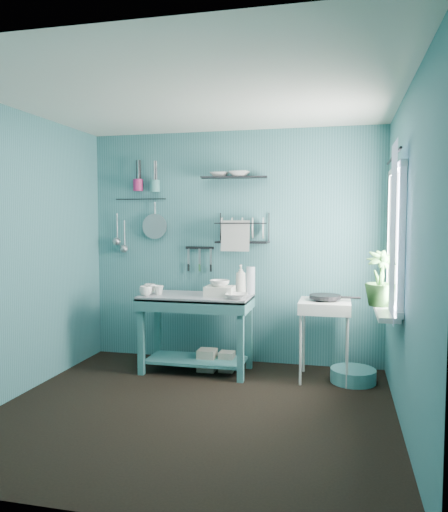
% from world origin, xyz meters
% --- Properties ---
extents(floor, '(3.20, 3.20, 0.00)m').
position_xyz_m(floor, '(0.00, 0.00, 0.00)').
color(floor, black).
rests_on(floor, ground).
extents(ceiling, '(3.20, 3.20, 0.00)m').
position_xyz_m(ceiling, '(0.00, 0.00, 2.50)').
color(ceiling, silver).
rests_on(ceiling, ground).
extents(wall_back, '(3.20, 0.00, 3.20)m').
position_xyz_m(wall_back, '(0.00, 1.50, 1.25)').
color(wall_back, '#386F73').
rests_on(wall_back, ground).
extents(wall_front, '(3.20, 0.00, 3.20)m').
position_xyz_m(wall_front, '(0.00, -1.50, 1.25)').
color(wall_front, '#386F73').
rests_on(wall_front, ground).
extents(wall_left, '(0.00, 3.00, 3.00)m').
position_xyz_m(wall_left, '(-1.60, 0.00, 1.25)').
color(wall_left, '#386F73').
rests_on(wall_left, ground).
extents(wall_right, '(0.00, 3.00, 3.00)m').
position_xyz_m(wall_right, '(1.60, 0.00, 1.25)').
color(wall_right, '#386F73').
rests_on(wall_right, ground).
extents(work_counter, '(1.12, 0.57, 0.79)m').
position_xyz_m(work_counter, '(-0.28, 1.01, 0.39)').
color(work_counter, '#367273').
rests_on(work_counter, floor).
extents(mug_left, '(0.12, 0.12, 0.10)m').
position_xyz_m(mug_left, '(-0.76, 0.85, 0.84)').
color(mug_left, silver).
rests_on(mug_left, work_counter).
extents(mug_mid, '(0.14, 0.14, 0.09)m').
position_xyz_m(mug_mid, '(-0.66, 0.95, 0.83)').
color(mug_mid, silver).
rests_on(mug_mid, work_counter).
extents(mug_right, '(0.17, 0.17, 0.10)m').
position_xyz_m(mug_right, '(-0.78, 1.01, 0.84)').
color(mug_right, silver).
rests_on(mug_right, work_counter).
extents(wash_tub, '(0.28, 0.22, 0.10)m').
position_xyz_m(wash_tub, '(-0.03, 0.99, 0.84)').
color(wash_tub, beige).
rests_on(wash_tub, work_counter).
extents(tub_bowl, '(0.20, 0.19, 0.06)m').
position_xyz_m(tub_bowl, '(-0.03, 0.99, 0.92)').
color(tub_bowl, silver).
rests_on(tub_bowl, wash_tub).
extents(soap_bottle, '(0.11, 0.12, 0.30)m').
position_xyz_m(soap_bottle, '(0.14, 1.21, 0.94)').
color(soap_bottle, beige).
rests_on(soap_bottle, work_counter).
extents(water_bottle, '(0.09, 0.09, 0.28)m').
position_xyz_m(water_bottle, '(0.24, 1.23, 0.93)').
color(water_bottle, silver).
rests_on(water_bottle, work_counter).
extents(counter_bowl, '(0.22, 0.22, 0.05)m').
position_xyz_m(counter_bowl, '(0.17, 0.86, 0.81)').
color(counter_bowl, silver).
rests_on(counter_bowl, work_counter).
extents(hotplate_stand, '(0.56, 0.56, 0.77)m').
position_xyz_m(hotplate_stand, '(1.00, 1.04, 0.39)').
color(hotplate_stand, silver).
rests_on(hotplate_stand, floor).
extents(frying_pan, '(0.30, 0.30, 0.03)m').
position_xyz_m(frying_pan, '(1.00, 1.04, 0.81)').
color(frying_pan, black).
rests_on(frying_pan, hotplate_stand).
extents(knife_strip, '(0.32, 0.03, 0.03)m').
position_xyz_m(knife_strip, '(-0.37, 1.47, 1.24)').
color(knife_strip, black).
rests_on(knife_strip, wall_back).
extents(dish_rack, '(0.58, 0.32, 0.32)m').
position_xyz_m(dish_rack, '(0.13, 1.37, 1.46)').
color(dish_rack, black).
rests_on(dish_rack, wall_back).
extents(upper_shelf, '(0.72, 0.27, 0.01)m').
position_xyz_m(upper_shelf, '(0.03, 1.40, 1.99)').
color(upper_shelf, black).
rests_on(upper_shelf, wall_back).
extents(shelf_bowl_left, '(0.21, 0.21, 0.05)m').
position_xyz_m(shelf_bowl_left, '(-0.13, 1.40, 2.08)').
color(shelf_bowl_left, silver).
rests_on(shelf_bowl_left, upper_shelf).
extents(shelf_bowl_right, '(0.22, 0.22, 0.05)m').
position_xyz_m(shelf_bowl_right, '(0.08, 1.40, 2.10)').
color(shelf_bowl_right, silver).
rests_on(shelf_bowl_right, upper_shelf).
extents(utensil_cup_magenta, '(0.11, 0.11, 0.13)m').
position_xyz_m(utensil_cup_magenta, '(-1.07, 1.42, 1.93)').
color(utensil_cup_magenta, '#AD2058').
rests_on(utensil_cup_magenta, wall_back).
extents(utensil_cup_teal, '(0.11, 0.11, 0.13)m').
position_xyz_m(utensil_cup_teal, '(-0.87, 1.42, 1.92)').
color(utensil_cup_teal, teal).
rests_on(utensil_cup_teal, wall_back).
extents(colander, '(0.28, 0.03, 0.28)m').
position_xyz_m(colander, '(-0.89, 1.45, 1.48)').
color(colander, '#9B9DA2').
rests_on(colander, wall_back).
extents(ladle_outer, '(0.01, 0.01, 0.30)m').
position_xyz_m(ladle_outer, '(-1.35, 1.46, 1.47)').
color(ladle_outer, '#9B9DA2').
rests_on(ladle_outer, wall_back).
extents(ladle_inner, '(0.01, 0.01, 0.30)m').
position_xyz_m(ladle_inner, '(-1.26, 1.46, 1.39)').
color(ladle_inner, '#9B9DA2').
rests_on(ladle_inner, wall_back).
extents(hook_rail, '(0.60, 0.01, 0.01)m').
position_xyz_m(hook_rail, '(-1.06, 1.47, 1.78)').
color(hook_rail, black).
rests_on(hook_rail, wall_back).
extents(window_glass, '(0.00, 1.10, 1.10)m').
position_xyz_m(window_glass, '(1.59, 0.45, 1.40)').
color(window_glass, white).
rests_on(window_glass, wall_right).
extents(windowsill, '(0.16, 0.95, 0.04)m').
position_xyz_m(windowsill, '(1.50, 0.45, 0.81)').
color(windowsill, silver).
rests_on(windowsill, wall_right).
extents(curtain, '(0.00, 1.35, 1.35)m').
position_xyz_m(curtain, '(1.52, 0.15, 1.45)').
color(curtain, white).
rests_on(curtain, wall_right).
extents(curtain_rod, '(0.02, 1.05, 0.02)m').
position_xyz_m(curtain_rod, '(1.54, 0.45, 2.05)').
color(curtain_rod, black).
rests_on(curtain_rod, wall_right).
extents(potted_plant, '(0.31, 0.31, 0.46)m').
position_xyz_m(potted_plant, '(1.47, 0.52, 1.06)').
color(potted_plant, '#316729').
rests_on(potted_plant, windowsill).
extents(storage_tin_large, '(0.18, 0.18, 0.22)m').
position_xyz_m(storage_tin_large, '(-0.18, 1.06, 0.11)').
color(storage_tin_large, gray).
rests_on(storage_tin_large, floor).
extents(storage_tin_small, '(0.15, 0.15, 0.20)m').
position_xyz_m(storage_tin_small, '(0.02, 1.09, 0.10)').
color(storage_tin_small, gray).
rests_on(storage_tin_small, floor).
extents(floor_basin, '(0.43, 0.43, 0.13)m').
position_xyz_m(floor_basin, '(1.27, 1.02, 0.07)').
color(floor_basin, teal).
rests_on(floor_basin, floor).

